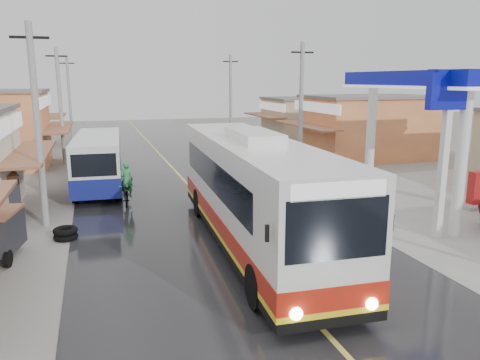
{
  "coord_description": "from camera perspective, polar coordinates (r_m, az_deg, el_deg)",
  "views": [
    {
      "loc": [
        -4.91,
        -10.81,
        5.85
      ],
      "look_at": [
        0.26,
        5.71,
        2.12
      ],
      "focal_mm": 35.0,
      "sensor_mm": 36.0,
      "label": 1
    }
  ],
  "objects": [
    {
      "name": "tyre_stack",
      "position": [
        18.71,
        -20.5,
        -6.13
      ],
      "size": [
        0.9,
        0.9,
        0.46
      ],
      "color": "black",
      "rests_on": "ground"
    },
    {
      "name": "cyclist",
      "position": [
        22.86,
        -13.64,
        -1.25
      ],
      "size": [
        0.85,
        1.99,
        2.09
      ],
      "rotation": [
        0.0,
        0.0,
        -0.09
      ],
      "color": "black",
      "rests_on": "ground"
    },
    {
      "name": "shopfronts_right",
      "position": [
        30.84,
        23.26,
        0.22
      ],
      "size": [
        11.0,
        44.0,
        4.8
      ],
      "primitive_type": null,
      "color": "#BEB6A6",
      "rests_on": "ground"
    },
    {
      "name": "utility_poles_left",
      "position": [
        27.52,
        -21.33,
        -0.97
      ],
      "size": [
        1.6,
        50.0,
        8.0
      ],
      "primitive_type": null,
      "color": "gray",
      "rests_on": "ground"
    },
    {
      "name": "utility_poles_right",
      "position": [
        29.03,
        7.22,
        0.43
      ],
      "size": [
        1.6,
        36.0,
        8.0
      ],
      "primitive_type": null,
      "color": "gray",
      "rests_on": "ground"
    },
    {
      "name": "ground",
      "position": [
        13.24,
        6.51,
        -14.16
      ],
      "size": [
        120.0,
        120.0,
        0.0
      ],
      "primitive_type": "plane",
      "color": "slate",
      "rests_on": "ground"
    },
    {
      "name": "coach_bus",
      "position": [
        16.48,
        1.54,
        -1.41
      ],
      "size": [
        3.53,
        13.32,
        4.12
      ],
      "rotation": [
        0.0,
        0.0,
        -0.05
      ],
      "color": "silver",
      "rests_on": "road"
    },
    {
      "name": "centre_line",
      "position": [
        26.92,
        -6.47,
        -0.43
      ],
      "size": [
        0.15,
        90.0,
        0.01
      ],
      "primitive_type": "cube",
      "color": "#D8CC4C",
      "rests_on": "road"
    },
    {
      "name": "second_bus",
      "position": [
        26.61,
        -16.87,
        2.32
      ],
      "size": [
        2.81,
        8.76,
        2.87
      ],
      "rotation": [
        0.0,
        0.0,
        -0.06
      ],
      "color": "silver",
      "rests_on": "road"
    },
    {
      "name": "road",
      "position": [
        26.92,
        -6.47,
        -0.46
      ],
      "size": [
        12.0,
        90.0,
        0.02
      ],
      "primitive_type": "cube",
      "color": "black",
      "rests_on": "ground"
    }
  ]
}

